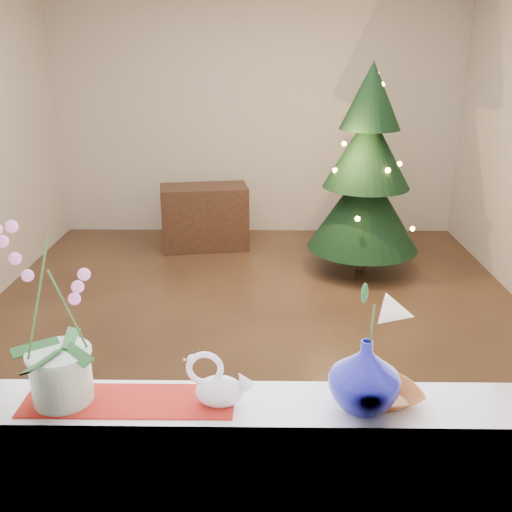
{
  "coord_description": "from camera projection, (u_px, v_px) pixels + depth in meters",
  "views": [
    {
      "loc": [
        0.06,
        -3.98,
        2.02
      ],
      "look_at": [
        0.03,
        -1.4,
        1.09
      ],
      "focal_mm": 40.0,
      "sensor_mm": 36.0,
      "label": 1
    }
  ],
  "objects": [
    {
      "name": "runner",
      "position": [
        129.0,
        401.0,
        1.89
      ],
      "size": [
        0.7,
        0.2,
        0.01
      ],
      "primitive_type": "cube",
      "color": "maroon",
      "rests_on": "windowsill"
    },
    {
      "name": "xmas_tree",
      "position": [
        367.0,
        171.0,
        5.26
      ],
      "size": [
        1.3,
        1.3,
        1.94
      ],
      "primitive_type": null,
      "rotation": [
        0.0,
        0.0,
        -0.27
      ],
      "color": "black",
      "rests_on": "ground"
    },
    {
      "name": "window_frame",
      "position": [
        240.0,
        177.0,
        1.53
      ],
      "size": [
        2.22,
        0.06,
        1.6
      ],
      "primitive_type": null,
      "color": "white",
      "rests_on": "windowsill"
    },
    {
      "name": "side_table",
      "position": [
        205.0,
        217.0,
        6.08
      ],
      "size": [
        0.97,
        0.59,
        0.68
      ],
      "primitive_type": "cube",
      "rotation": [
        0.0,
        0.0,
        0.17
      ],
      "color": "black",
      "rests_on": "ground"
    },
    {
      "name": "paperweight",
      "position": [
        347.0,
        399.0,
        1.85
      ],
      "size": [
        0.07,
        0.07,
        0.06
      ],
      "primitive_type": "sphere",
      "rotation": [
        0.0,
        0.0,
        -0.04
      ],
      "color": "white",
      "rests_on": "windowsill"
    },
    {
      "name": "swan",
      "position": [
        219.0,
        380.0,
        1.85
      ],
      "size": [
        0.22,
        0.1,
        0.19
      ],
      "primitive_type": null,
      "rotation": [
        0.0,
        0.0,
        0.02
      ],
      "color": "silver",
      "rests_on": "windowsill"
    },
    {
      "name": "windowsill",
      "position": [
        243.0,
        408.0,
        1.9
      ],
      "size": [
        2.2,
        0.26,
        0.04
      ],
      "primitive_type": "cube",
      "color": "white",
      "rests_on": "window_apron"
    },
    {
      "name": "lily",
      "position": [
        370.0,
        300.0,
        1.74
      ],
      "size": [
        0.15,
        0.09,
        0.21
      ],
      "primitive_type": null,
      "color": "white",
      "rests_on": "blue_vase"
    },
    {
      "name": "wall_back",
      "position": [
        258.0,
        114.0,
        6.32
      ],
      "size": [
        4.5,
        0.1,
        2.7
      ],
      "primitive_type": "cube",
      "color": "beige",
      "rests_on": "ground"
    },
    {
      "name": "orchid_pot",
      "position": [
        53.0,
        317.0,
        1.79
      ],
      "size": [
        0.23,
        0.23,
        0.62
      ],
      "primitive_type": null,
      "rotation": [
        0.0,
        0.0,
        -0.07
      ],
      "color": "silver",
      "rests_on": "windowsill"
    },
    {
      "name": "ground",
      "position": [
        255.0,
        326.0,
        4.43
      ],
      "size": [
        5.0,
        5.0,
        0.0
      ],
      "primitive_type": "plane",
      "color": "#372116",
      "rests_on": "ground"
    },
    {
      "name": "blue_vase",
      "position": [
        365.0,
        370.0,
        1.82
      ],
      "size": [
        0.32,
        0.32,
        0.28
      ],
      "primitive_type": "imported",
      "rotation": [
        0.0,
        0.0,
        -0.23
      ],
      "color": "navy",
      "rests_on": "windowsill"
    },
    {
      "name": "wall_front",
      "position": [
        240.0,
        300.0,
        1.62
      ],
      "size": [
        4.5,
        0.1,
        2.7
      ],
      "primitive_type": "cube",
      "color": "beige",
      "rests_on": "ground"
    },
    {
      "name": "amber_dish",
      "position": [
        390.0,
        396.0,
        1.89
      ],
      "size": [
        0.22,
        0.22,
        0.04
      ],
      "primitive_type": "imported",
      "rotation": [
        0.0,
        0.0,
        0.37
      ],
      "color": "#8D4315",
      "rests_on": "windowsill"
    }
  ]
}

